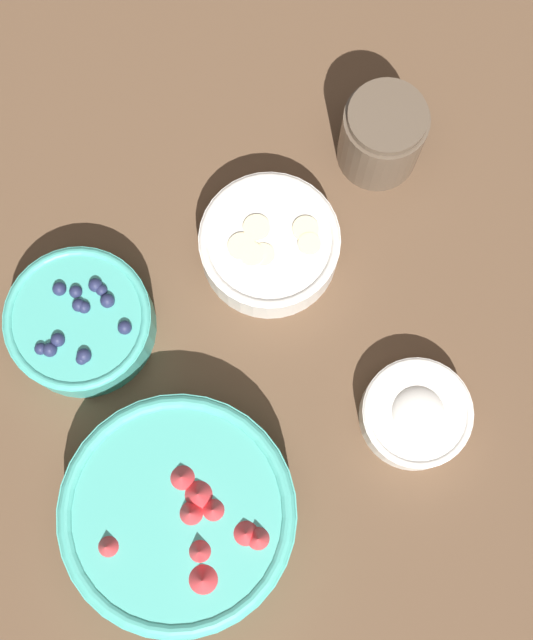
{
  "coord_description": "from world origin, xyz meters",
  "views": [
    {
      "loc": [
        0.14,
        0.21,
        0.97
      ],
      "look_at": [
        0.03,
        0.04,
        0.05
      ],
      "focal_mm": 50.0,
      "sensor_mm": 36.0,
      "label": 1
    }
  ],
  "objects_px": {
    "jar_chocolate": "(382,137)",
    "bowl_strawberries": "(180,514)",
    "bowl_bananas": "(270,244)",
    "bowl_blueberries": "(80,322)",
    "bowl_cream": "(416,414)"
  },
  "relations": [
    {
      "from": "jar_chocolate",
      "to": "bowl_strawberries",
      "type": "bearing_deg",
      "value": 30.51
    },
    {
      "from": "bowl_bananas",
      "to": "bowl_cream",
      "type": "xyz_separation_m",
      "value": [
        -0.03,
        0.24,
        -0.01
      ]
    },
    {
      "from": "jar_chocolate",
      "to": "bowl_cream",
      "type": "bearing_deg",
      "value": 64.08
    },
    {
      "from": "bowl_strawberries",
      "to": "bowl_cream",
      "type": "bearing_deg",
      "value": 171.16
    },
    {
      "from": "bowl_strawberries",
      "to": "bowl_bananas",
      "type": "bearing_deg",
      "value": -139.2
    },
    {
      "from": "bowl_bananas",
      "to": "bowl_cream",
      "type": "bearing_deg",
      "value": 98.19
    },
    {
      "from": "bowl_blueberries",
      "to": "bowl_bananas",
      "type": "distance_m",
      "value": 0.22
    },
    {
      "from": "bowl_strawberries",
      "to": "bowl_blueberries",
      "type": "bearing_deg",
      "value": -92.66
    },
    {
      "from": "bowl_blueberries",
      "to": "bowl_bananas",
      "type": "bearing_deg",
      "value": 171.45
    },
    {
      "from": "bowl_blueberries",
      "to": "jar_chocolate",
      "type": "relative_size",
      "value": 1.53
    },
    {
      "from": "bowl_strawberries",
      "to": "bowl_bananas",
      "type": "relative_size",
      "value": 1.55
    },
    {
      "from": "bowl_blueberries",
      "to": "jar_chocolate",
      "type": "xyz_separation_m",
      "value": [
        -0.39,
        -0.0,
        0.02
      ]
    },
    {
      "from": "bowl_bananas",
      "to": "jar_chocolate",
      "type": "distance_m",
      "value": 0.17
    },
    {
      "from": "bowl_strawberries",
      "to": "bowl_bananas",
      "type": "xyz_separation_m",
      "value": [
        -0.23,
        -0.2,
        -0.01
      ]
    },
    {
      "from": "bowl_bananas",
      "to": "jar_chocolate",
      "type": "xyz_separation_m",
      "value": [
        -0.17,
        -0.04,
        0.02
      ]
    }
  ]
}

